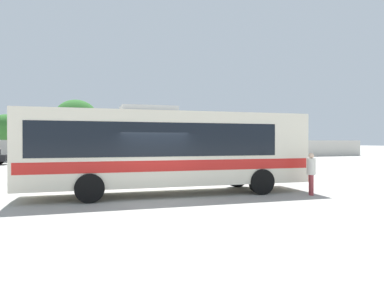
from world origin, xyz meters
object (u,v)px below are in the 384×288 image
at_px(coach_bus_cream_red, 166,148).
at_px(attendant_by_bus_door, 311,171).
at_px(parked_car_third_black, 47,155).
at_px(roadside_tree_midleft, 76,118).
at_px(parked_car_rightmost_grey, 112,155).
at_px(roadside_tree_left, 6,128).

distance_m(coach_bus_cream_red, attendant_by_bus_door, 5.95).
relative_size(attendant_by_bus_door, parked_car_third_black, 0.39).
relative_size(attendant_by_bus_door, roadside_tree_midleft, 0.23).
height_order(parked_car_rightmost_grey, roadside_tree_left, roadside_tree_left).
height_order(attendant_by_bus_door, roadside_tree_left, roadside_tree_left).
bearing_deg(roadside_tree_left, coach_bus_cream_red, -73.85).
xyz_separation_m(parked_car_third_black, roadside_tree_left, (-4.75, 10.13, 3.04)).
distance_m(attendant_by_bus_door, roadside_tree_midleft, 35.43).
bearing_deg(parked_car_rightmost_grey, coach_bus_cream_red, -92.94).
bearing_deg(roadside_tree_left, attendant_by_bus_door, -67.29).
bearing_deg(roadside_tree_midleft, parked_car_third_black, -111.06).
xyz_separation_m(parked_car_third_black, roadside_tree_midleft, (3.20, 8.31, 4.31)).
height_order(coach_bus_cream_red, attendant_by_bus_door, coach_bus_cream_red).
distance_m(coach_bus_cream_red, roadside_tree_midleft, 32.26).
relative_size(roadside_tree_left, roadside_tree_midleft, 0.74).
bearing_deg(parked_car_rightmost_grey, roadside_tree_left, 135.31).
bearing_deg(parked_car_rightmost_grey, roadside_tree_midleft, 108.52).
bearing_deg(parked_car_rightmost_grey, attendant_by_bus_door, -80.64).
bearing_deg(attendant_by_bus_door, roadside_tree_left, 112.71).
xyz_separation_m(attendant_by_bus_door, parked_car_rightmost_grey, (-4.19, 25.39, -0.17)).
distance_m(parked_car_third_black, roadside_tree_left, 11.60).
bearing_deg(roadside_tree_midleft, roadside_tree_left, 167.13).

